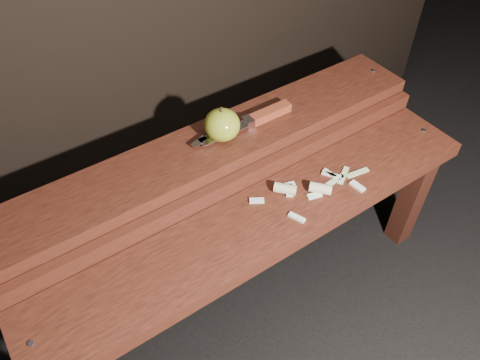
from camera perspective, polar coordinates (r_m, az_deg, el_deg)
ground at (r=1.49m, az=1.34°, el=-13.54°), size 60.00×60.00×0.00m
bench_front_tier at (r=1.17m, az=3.38°, el=-6.85°), size 1.20×0.20×0.42m
bench_rear_tier at (r=1.24m, az=-2.75°, el=1.74°), size 1.20×0.21×0.50m
apple at (r=1.17m, az=-2.20°, el=6.73°), size 0.09×0.09×0.09m
knife at (r=1.24m, az=2.27°, el=7.57°), size 0.30×0.04×0.03m
apple_scraps at (r=1.18m, az=8.34°, el=-0.95°), size 0.33×0.14×0.03m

